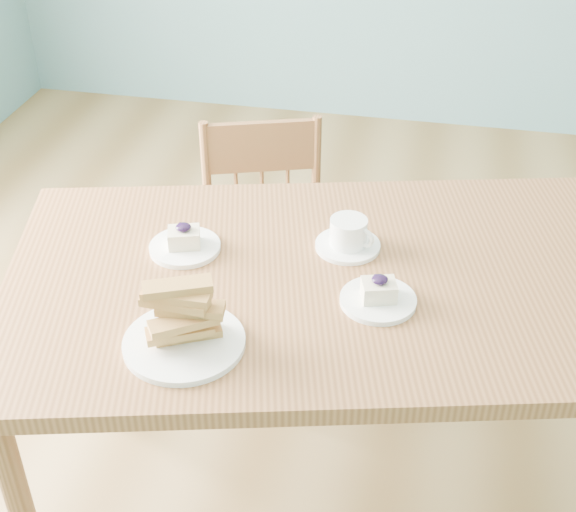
% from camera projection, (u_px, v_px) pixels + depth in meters
% --- Properties ---
extents(room, '(5.01, 5.01, 2.71)m').
position_uv_depth(room, '(531.00, 40.00, 1.56)').
color(room, olive).
rests_on(room, ground).
extents(dining_table, '(1.66, 1.19, 0.80)m').
position_uv_depth(dining_table, '(329.00, 302.00, 1.89)').
color(dining_table, '#945F38').
rests_on(dining_table, ground).
extents(dining_chair, '(0.48, 0.47, 0.85)m').
position_uv_depth(dining_chair, '(267.00, 255.00, 2.57)').
color(dining_chair, '#945F38').
rests_on(dining_chair, ground).
extents(cheesecake_plate_near, '(0.17, 0.17, 0.07)m').
position_uv_depth(cheesecake_plate_near, '(378.00, 296.00, 1.75)').
color(cheesecake_plate_near, white).
rests_on(cheesecake_plate_near, dining_table).
extents(cheesecake_plate_far, '(0.17, 0.17, 0.07)m').
position_uv_depth(cheesecake_plate_far, '(185.00, 243.00, 1.92)').
color(cheesecake_plate_far, white).
rests_on(cheesecake_plate_far, dining_table).
extents(coffee_cup, '(0.16, 0.16, 0.08)m').
position_uv_depth(coffee_cup, '(349.00, 236.00, 1.92)').
color(coffee_cup, white).
rests_on(coffee_cup, dining_table).
extents(biscotti_plate, '(0.25, 0.25, 0.15)m').
position_uv_depth(biscotti_plate, '(183.00, 325.00, 1.62)').
color(biscotti_plate, white).
rests_on(biscotti_plate, dining_table).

